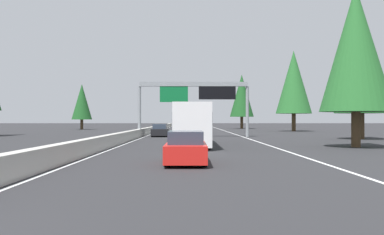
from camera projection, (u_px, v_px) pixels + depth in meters
The scene contains 14 objects.
ground_plane at pixel (156, 132), 64.99m from camera, with size 320.00×320.00×0.00m, color #262628.
median_barrier at pixel (162, 127), 84.99m from camera, with size 180.00×0.56×0.90m, color #ADAAA3.
shoulder_stripe_right at pixel (223, 130), 75.04m from camera, with size 160.00×0.16×0.01m, color silver.
shoulder_stripe_median at pixel (162, 130), 74.99m from camera, with size 160.00×0.16×0.01m, color silver.
sign_gantry_overhead at pixel (195, 93), 46.71m from camera, with size 0.50×12.68×6.27m.
sedan_far_center at pixel (186, 148), 18.46m from camera, with size 4.40×1.80×1.47m.
bus_distant_a at pixel (192, 123), 31.24m from camera, with size 11.50×2.55×3.10m.
sedan_mid_center at pixel (160, 131), 48.00m from camera, with size 4.40×1.80×1.47m.
box_truck_far_left at pixel (180, 121), 130.64m from camera, with size 8.50×2.40×2.95m.
conifer_right_foreground at pixel (356, 49), 29.40m from camera, with size 5.11×5.11×11.61m.
conifer_right_near at pixel (361, 67), 41.65m from camera, with size 5.28×5.28×11.99m.
conifer_right_mid at pixel (294, 82), 69.64m from camera, with size 6.03×6.03×13.71m.
conifer_right_far at pixel (242, 96), 89.76m from camera, with size 5.22×5.22×11.87m.
conifer_left_mid at pixel (82, 102), 82.06m from camera, with size 4.00×4.00×9.10m.
Camera 1 is at (-5.02, -5.53, 1.98)m, focal length 38.39 mm.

